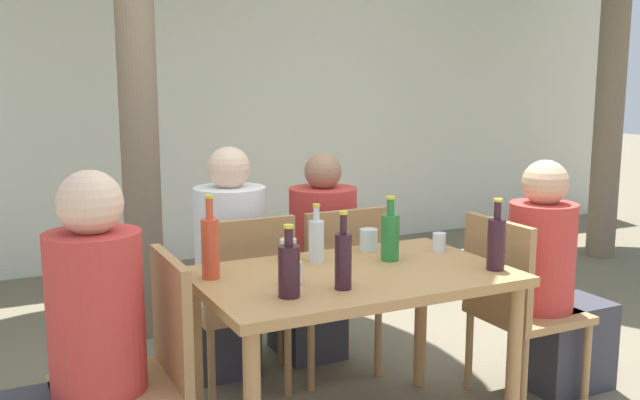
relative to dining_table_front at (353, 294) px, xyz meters
name	(u,v)px	position (x,y,z in m)	size (l,w,h in m)	color
cafe_building_wall	(152,92)	(0.00, 3.33, 0.76)	(10.00, 0.08, 2.80)	silver
dining_table_front	(353,294)	(0.00, 0.00, 0.00)	(1.26, 0.79, 0.74)	#B27F4C
patio_chair_0	(142,365)	(-0.86, 0.00, -0.15)	(0.44, 0.44, 0.88)	#A87A4C
patio_chair_1	(515,300)	(0.86, 0.00, -0.15)	(0.44, 0.44, 0.88)	#A87A4C
patio_chair_2	(242,296)	(-0.25, 0.62, -0.15)	(0.44, 0.44, 0.88)	#A87A4C
patio_chair_3	(336,282)	(0.25, 0.62, -0.15)	(0.44, 0.44, 0.88)	#A87A4C
person_seated_0	(73,365)	(-1.09, 0.00, -0.10)	(0.56, 0.33, 1.21)	#383842
person_seated_1	(554,291)	(1.10, 0.00, -0.14)	(0.56, 0.31, 1.14)	#383842
person_seated_2	(226,276)	(-0.25, 0.86, -0.11)	(0.35, 0.57, 1.19)	#383842
person_seated_3	(316,269)	(0.25, 0.86, -0.13)	(0.35, 0.57, 1.14)	#383842
wine_bottle_0	(496,242)	(0.54, -0.23, 0.21)	(0.07, 0.07, 0.30)	#331923
green_bottle_1	(390,236)	(0.23, 0.10, 0.20)	(0.08, 0.08, 0.28)	#287A38
water_bottle_2	(316,240)	(-0.06, 0.21, 0.19)	(0.07, 0.07, 0.25)	silver
wine_bottle_3	(289,269)	(-0.37, -0.19, 0.20)	(0.08, 0.08, 0.26)	#331923
wine_bottle_4	(343,259)	(-0.15, -0.19, 0.21)	(0.06, 0.06, 0.29)	#331923
soda_bottle_5	(210,246)	(-0.54, 0.17, 0.22)	(0.07, 0.07, 0.33)	#DB4C2D
drinking_glass_0	(292,273)	(-0.29, -0.04, 0.14)	(0.08, 0.08, 0.08)	silver
drinking_glass_1	(288,249)	(-0.15, 0.31, 0.14)	(0.07, 0.07, 0.09)	silver
drinking_glass_2	(439,242)	(0.52, 0.13, 0.14)	(0.06, 0.06, 0.08)	white
drinking_glass_3	(369,240)	(0.24, 0.28, 0.14)	(0.08, 0.08, 0.10)	silver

